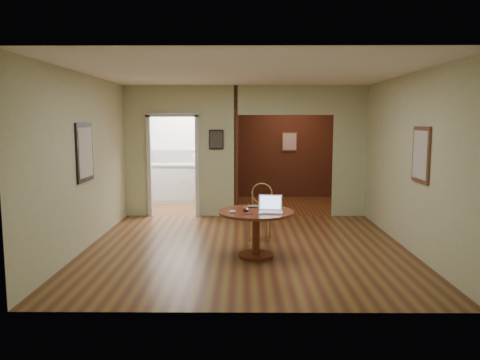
{
  "coord_description": "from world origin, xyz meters",
  "views": [
    {
      "loc": [
        -0.05,
        -7.14,
        1.97
      ],
      "look_at": [
        -0.09,
        -0.2,
        1.1
      ],
      "focal_mm": 35.0,
      "sensor_mm": 36.0,
      "label": 1
    }
  ],
  "objects_px": {
    "dining_table": "(256,223)",
    "closed_laptop": "(259,207)",
    "chair": "(261,208)",
    "open_laptop": "(271,208)"
  },
  "relations": [
    {
      "from": "dining_table",
      "to": "closed_laptop",
      "type": "height_order",
      "value": "closed_laptop"
    },
    {
      "from": "open_laptop",
      "to": "chair",
      "type": "bearing_deg",
      "value": 100.66
    },
    {
      "from": "open_laptop",
      "to": "dining_table",
      "type": "bearing_deg",
      "value": 165.92
    },
    {
      "from": "dining_table",
      "to": "closed_laptop",
      "type": "distance_m",
      "value": 0.34
    },
    {
      "from": "chair",
      "to": "closed_laptop",
      "type": "relative_size",
      "value": 3.08
    },
    {
      "from": "chair",
      "to": "dining_table",
      "type": "bearing_deg",
      "value": -81.04
    },
    {
      "from": "chair",
      "to": "closed_laptop",
      "type": "bearing_deg",
      "value": -79.45
    },
    {
      "from": "open_laptop",
      "to": "closed_laptop",
      "type": "xyz_separation_m",
      "value": [
        -0.16,
        0.36,
        -0.05
      ]
    },
    {
      "from": "dining_table",
      "to": "open_laptop",
      "type": "relative_size",
      "value": 3.04
    },
    {
      "from": "dining_table",
      "to": "closed_laptop",
      "type": "bearing_deg",
      "value": 79.9
    }
  ]
}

